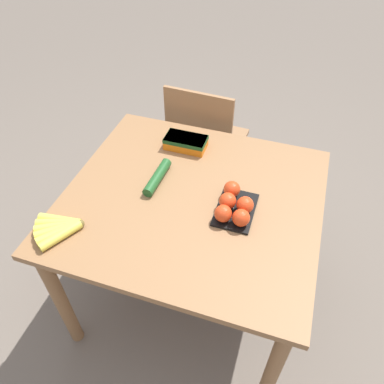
{
  "coord_description": "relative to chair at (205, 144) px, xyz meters",
  "views": [
    {
      "loc": [
        0.34,
        -1.05,
        1.88
      ],
      "look_at": [
        0.0,
        0.0,
        0.78
      ],
      "focal_mm": 35.0,
      "sensor_mm": 36.0,
      "label": 1
    }
  ],
  "objects": [
    {
      "name": "ground_plane",
      "position": [
        0.15,
        -0.71,
        -0.48
      ],
      "size": [
        12.0,
        12.0,
        0.0
      ],
      "primitive_type": "plane",
      "color": "#665B51"
    },
    {
      "name": "dining_table",
      "position": [
        0.15,
        -0.71,
        0.17
      ],
      "size": [
        1.07,
        0.98,
        0.75
      ],
      "color": "olive",
      "rests_on": "ground_plane"
    },
    {
      "name": "chair",
      "position": [
        0.0,
        0.0,
        0.0
      ],
      "size": [
        0.44,
        0.42,
        0.9
      ],
      "rotation": [
        0.0,
        0.0,
        3.09
      ],
      "color": "#8E6642",
      "rests_on": "ground_plane"
    },
    {
      "name": "banana_bunch",
      "position": [
        -0.28,
        -1.04,
        0.29
      ],
      "size": [
        0.19,
        0.18,
        0.04
      ],
      "color": "brown",
      "rests_on": "dining_table"
    },
    {
      "name": "tomato_pack",
      "position": [
        0.34,
        -0.74,
        0.31
      ],
      "size": [
        0.15,
        0.22,
        0.08
      ],
      "color": "black",
      "rests_on": "dining_table"
    },
    {
      "name": "carrot_bag",
      "position": [
        0.02,
        -0.4,
        0.31
      ],
      "size": [
        0.2,
        0.11,
        0.06
      ],
      "color": "orange",
      "rests_on": "dining_table"
    },
    {
      "name": "cucumber_near",
      "position": [
        -0.02,
        -0.66,
        0.3
      ],
      "size": [
        0.05,
        0.22,
        0.04
      ],
      "color": "#1E5123",
      "rests_on": "dining_table"
    }
  ]
}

